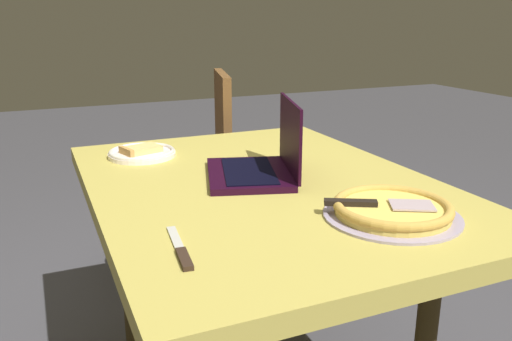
{
  "coord_description": "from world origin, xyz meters",
  "views": [
    {
      "loc": [
        1.25,
        -0.56,
        1.19
      ],
      "look_at": [
        -0.04,
        -0.0,
        0.76
      ],
      "focal_mm": 36.58,
      "sensor_mm": 36.0,
      "label": 1
    }
  ],
  "objects_px": {
    "chair_near": "(199,162)",
    "pizza_tray": "(392,209)",
    "table_knife": "(181,251)",
    "laptop": "(262,162)",
    "dining_table": "(262,208)",
    "pizza_plate": "(142,152)"
  },
  "relations": [
    {
      "from": "chair_near",
      "to": "laptop",
      "type": "bearing_deg",
      "value": -6.24
    },
    {
      "from": "laptop",
      "to": "pizza_tray",
      "type": "xyz_separation_m",
      "value": [
        0.4,
        0.15,
        -0.03
      ]
    },
    {
      "from": "table_knife",
      "to": "chair_near",
      "type": "xyz_separation_m",
      "value": [
        -1.33,
        0.45,
        -0.22
      ]
    },
    {
      "from": "dining_table",
      "to": "pizza_tray",
      "type": "distance_m",
      "value": 0.4
    },
    {
      "from": "laptop",
      "to": "pizza_tray",
      "type": "height_order",
      "value": "laptop"
    },
    {
      "from": "chair_near",
      "to": "table_knife",
      "type": "bearing_deg",
      "value": -18.62
    },
    {
      "from": "chair_near",
      "to": "pizza_tray",
      "type": "bearing_deg",
      "value": 1.9
    },
    {
      "from": "pizza_tray",
      "to": "laptop",
      "type": "bearing_deg",
      "value": -159.76
    },
    {
      "from": "pizza_tray",
      "to": "table_knife",
      "type": "xyz_separation_m",
      "value": [
        -0.01,
        -0.49,
        -0.01
      ]
    },
    {
      "from": "pizza_plate",
      "to": "chair_near",
      "type": "xyz_separation_m",
      "value": [
        -0.58,
        0.37,
        -0.23
      ]
    },
    {
      "from": "laptop",
      "to": "pizza_plate",
      "type": "bearing_deg",
      "value": -143.06
    },
    {
      "from": "laptop",
      "to": "chair_near",
      "type": "bearing_deg",
      "value": 173.76
    },
    {
      "from": "table_knife",
      "to": "chair_near",
      "type": "bearing_deg",
      "value": 161.38
    },
    {
      "from": "laptop",
      "to": "table_knife",
      "type": "xyz_separation_m",
      "value": [
        0.39,
        -0.34,
        -0.04
      ]
    },
    {
      "from": "table_knife",
      "to": "chair_near",
      "type": "relative_size",
      "value": 0.22
    },
    {
      "from": "dining_table",
      "to": "table_knife",
      "type": "relative_size",
      "value": 5.93
    },
    {
      "from": "pizza_plate",
      "to": "table_knife",
      "type": "xyz_separation_m",
      "value": [
        0.74,
        -0.08,
        -0.01
      ]
    },
    {
      "from": "dining_table",
      "to": "laptop",
      "type": "bearing_deg",
      "value": 159.29
    },
    {
      "from": "table_knife",
      "to": "dining_table",
      "type": "bearing_deg",
      "value": 136.45
    },
    {
      "from": "pizza_plate",
      "to": "laptop",
      "type": "bearing_deg",
      "value": 36.94
    },
    {
      "from": "table_knife",
      "to": "laptop",
      "type": "bearing_deg",
      "value": 138.43
    },
    {
      "from": "pizza_plate",
      "to": "chair_near",
      "type": "relative_size",
      "value": 0.23
    }
  ]
}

